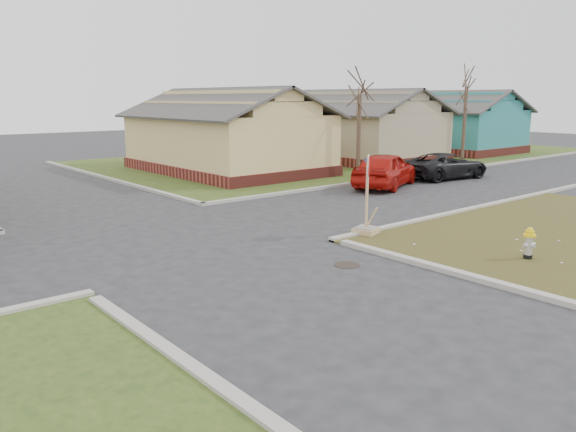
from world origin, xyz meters
TOP-DOWN VIEW (x-y plane):
  - ground at (0.00, 0.00)m, footprint 120.00×120.00m
  - verge_far_right at (22.00, 18.00)m, footprint 37.00×19.00m
  - curbs at (0.00, 5.00)m, footprint 80.00×40.00m
  - manhole at (2.20, -0.50)m, footprint 0.64×0.64m
  - side_house_yellow at (10.00, 16.50)m, footprint 7.60×11.60m
  - side_house_tan at (20.00, 16.50)m, footprint 7.60×11.60m
  - side_house_teal at (30.00, 16.50)m, footprint 7.60×11.60m
  - tree_mid_right at (14.00, 10.20)m, footprint 0.22×0.22m
  - tree_far_right at (24.00, 10.50)m, footprint 0.22×0.22m
  - fire_hydrant at (6.08, -3.17)m, footprint 0.31×0.31m
  - stop_sign at (4.91, 1.33)m, footprint 0.68×0.67m
  - red_sedan at (12.56, 7.14)m, footprint 5.19×3.65m
  - dark_pickup at (17.20, 7.04)m, footprint 4.99×2.78m

SIDE VIEW (x-z plane):
  - ground at x=0.00m, z-range 0.00..0.00m
  - curbs at x=0.00m, z-range -0.06..0.06m
  - manhole at x=2.20m, z-range 0.00..0.01m
  - verge_far_right at x=22.00m, z-range 0.00..0.05m
  - fire_hydrant at x=6.08m, z-range 0.09..0.91m
  - stop_sign at x=4.91m, z-range -0.64..1.78m
  - dark_pickup at x=17.20m, z-range 0.00..1.32m
  - red_sedan at x=12.56m, z-range 0.00..1.64m
  - tree_mid_right at x=14.00m, z-range 0.05..4.25m
  - side_house_yellow at x=10.00m, z-range -0.16..4.54m
  - side_house_tan at x=20.00m, z-range -0.16..4.54m
  - side_house_teal at x=30.00m, z-range -0.16..4.54m
  - tree_far_right at x=24.00m, z-range 0.05..4.81m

